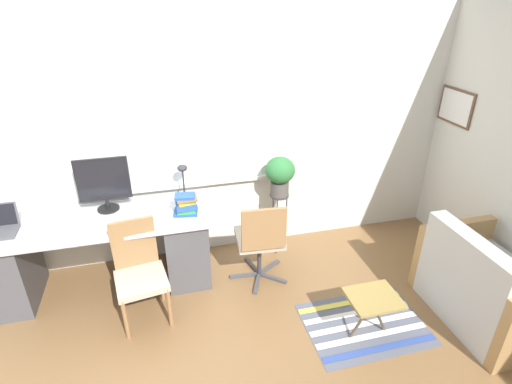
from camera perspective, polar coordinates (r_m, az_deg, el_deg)
The scene contains 16 objects.
ground_plane at distance 4.01m, azimuth -12.46°, elevation -14.78°, with size 14.00×14.00×0.00m, color brown.
wall_back_with_window at distance 4.03m, azimuth -14.74°, elevation 7.59°, with size 9.00×0.12×2.70m.
wall_right_with_picture at distance 4.55m, azimuth 30.41°, elevation 6.88°, with size 0.08×9.00×2.70m.
desk at distance 4.11m, azimuth -21.29°, elevation -7.99°, with size 2.08×0.71×0.75m.
monitor at distance 3.95m, azimuth -20.93°, elevation 1.21°, with size 0.47×0.20×0.52m.
keyboard at distance 3.75m, azimuth -21.00°, elevation -4.90°, with size 0.39×0.14×0.02m.
mouse at distance 3.71m, azimuth -16.91°, elevation -4.39°, with size 0.04×0.07×0.03m.
desk_lamp at distance 3.95m, azimuth -10.39°, elevation 2.22°, with size 0.13×0.13×0.37m.
book_stack at distance 3.76m, azimuth -9.96°, elevation -1.82°, with size 0.24×0.20×0.20m.
desk_chair_wooden at distance 3.64m, azimuth -16.33°, elevation -10.75°, with size 0.47×0.48×0.90m.
office_chair_swivel at distance 3.86m, azimuth 0.67°, elevation -6.78°, with size 0.57×0.58×0.90m.
couch_loveseat at distance 4.09m, azimuth 30.01°, elevation -11.93°, with size 0.79×1.11×0.87m.
plant_stand at distance 4.28m, azimuth 3.31°, elevation -1.79°, with size 0.20×0.20×0.70m.
potted_plant at distance 4.12m, azimuth 3.44°, elevation 2.67°, with size 0.31×0.31×0.42m.
floor_rug_striped at distance 3.82m, azimuth 15.19°, elevation -17.75°, with size 1.04×0.76×0.01m.
folding_stool at distance 3.50m, azimuth 16.39°, elevation -14.63°, with size 0.41×0.35×0.41m.
Camera 1 is at (0.09, -3.03, 2.63)m, focal length 28.00 mm.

